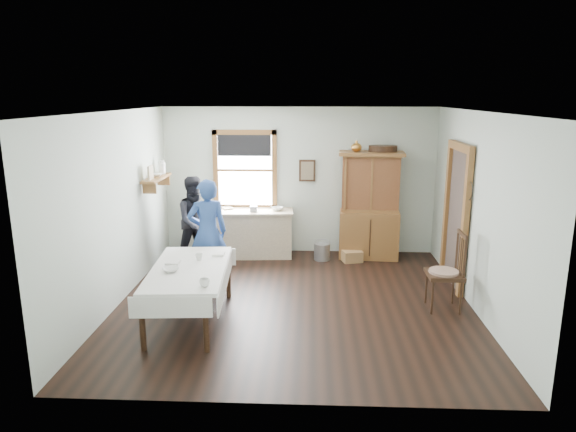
{
  "coord_description": "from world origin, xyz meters",
  "views": [
    {
      "loc": [
        0.22,
        -6.9,
        2.92
      ],
      "look_at": [
        -0.11,
        0.3,
        1.21
      ],
      "focal_mm": 32.0,
      "sensor_mm": 36.0,
      "label": 1
    }
  ],
  "objects": [
    {
      "name": "room",
      "position": [
        0.0,
        0.0,
        1.35
      ],
      "size": [
        5.01,
        5.01,
        2.7
      ],
      "color": "black",
      "rests_on": "ground"
    },
    {
      "name": "window",
      "position": [
        -1.0,
        2.47,
        1.63
      ],
      "size": [
        1.18,
        0.07,
        1.48
      ],
      "color": "white",
      "rests_on": "room"
    },
    {
      "name": "doorway",
      "position": [
        2.46,
        0.85,
        1.16
      ],
      "size": [
        0.09,
        1.14,
        2.22
      ],
      "color": "#483A33",
      "rests_on": "room"
    },
    {
      "name": "wall_shelf",
      "position": [
        -2.37,
        1.54,
        1.57
      ],
      "size": [
        0.24,
        1.0,
        0.44
      ],
      "color": "#915D2D",
      "rests_on": "room"
    },
    {
      "name": "framed_picture",
      "position": [
        0.15,
        2.46,
        1.55
      ],
      "size": [
        0.3,
        0.04,
        0.4
      ],
      "primitive_type": "cube",
      "color": "#362213",
      "rests_on": "room"
    },
    {
      "name": "rug_beater",
      "position": [
        2.45,
        0.3,
        1.72
      ],
      "size": [
        0.01,
        0.27,
        0.27
      ],
      "primitive_type": "torus",
      "rotation": [
        0.0,
        1.57,
        0.0
      ],
      "color": "black",
      "rests_on": "room"
    },
    {
      "name": "work_counter",
      "position": [
        -0.86,
        2.14,
        0.43
      ],
      "size": [
        1.54,
        0.67,
        0.86
      ],
      "primitive_type": "cube",
      "rotation": [
        0.0,
        0.0,
        0.07
      ],
      "color": "#C6B08A",
      "rests_on": "room"
    },
    {
      "name": "china_hutch",
      "position": [
        1.28,
        2.16,
        0.97
      ],
      "size": [
        1.17,
        0.61,
        1.93
      ],
      "primitive_type": "cube",
      "rotation": [
        0.0,
        0.0,
        -0.07
      ],
      "color": "#915D2D",
      "rests_on": "room"
    },
    {
      "name": "dining_table",
      "position": [
        -1.34,
        -0.69,
        0.37
      ],
      "size": [
        1.1,
        1.92,
        0.74
      ],
      "primitive_type": "cube",
      "rotation": [
        0.0,
        0.0,
        0.07
      ],
      "color": "white",
      "rests_on": "room"
    },
    {
      "name": "spindle_chair",
      "position": [
        2.07,
        -0.13,
        0.56
      ],
      "size": [
        0.51,
        0.51,
        1.11
      ],
      "primitive_type": "cube",
      "rotation": [
        0.0,
        0.0,
        -0.0
      ],
      "color": "#362213",
      "rests_on": "room"
    },
    {
      "name": "pail",
      "position": [
        0.43,
        1.97,
        0.15
      ],
      "size": [
        0.3,
        0.3,
        0.31
      ],
      "primitive_type": "cube",
      "rotation": [
        0.0,
        0.0,
        -0.03
      ],
      "color": "#999DA1",
      "rests_on": "room"
    },
    {
      "name": "wicker_basket",
      "position": [
        0.97,
        1.88,
        0.1
      ],
      "size": [
        0.39,
        0.32,
        0.2
      ],
      "primitive_type": "cube",
      "rotation": [
        0.0,
        0.0,
        0.26
      ],
      "color": "#A07448",
      "rests_on": "room"
    },
    {
      "name": "woman_blue",
      "position": [
        -1.37,
        0.68,
        0.77
      ],
      "size": [
        0.66,
        0.54,
        1.55
      ],
      "primitive_type": "imported",
      "rotation": [
        0.0,
        0.0,
        3.48
      ],
      "color": "#274788",
      "rests_on": "room"
    },
    {
      "name": "figure_dark",
      "position": [
        -1.76,
        1.64,
        0.72
      ],
      "size": [
        0.89,
        0.84,
        1.44
      ],
      "primitive_type": "imported",
      "rotation": [
        0.0,
        0.0,
        0.57
      ],
      "color": "black",
      "rests_on": "room"
    },
    {
      "name": "table_cup_a",
      "position": [
        -1.0,
        -1.34,
        0.79
      ],
      "size": [
        0.14,
        0.14,
        0.09
      ],
      "primitive_type": "imported",
      "rotation": [
        0.0,
        0.0,
        0.2
      ],
      "color": "white",
      "rests_on": "dining_table"
    },
    {
      "name": "table_cup_b",
      "position": [
        -1.27,
        -0.39,
        0.79
      ],
      "size": [
        0.13,
        0.13,
        0.1
      ],
      "primitive_type": "imported",
      "rotation": [
        0.0,
        0.0,
        0.38
      ],
      "color": "white",
      "rests_on": "dining_table"
    },
    {
      "name": "table_bowl",
      "position": [
        -1.53,
        -0.85,
        0.77
      ],
      "size": [
        0.3,
        0.3,
        0.06
      ],
      "primitive_type": "imported",
      "rotation": [
        0.0,
        0.0,
        0.42
      ],
      "color": "white",
      "rests_on": "dining_table"
    },
    {
      "name": "counter_book",
      "position": [
        -1.41,
        2.25,
        0.87
      ],
      "size": [
        0.24,
        0.26,
        0.02
      ],
      "primitive_type": "imported",
      "rotation": [
        0.0,
        0.0,
        0.52
      ],
      "color": "#72634C",
      "rests_on": "work_counter"
    },
    {
      "name": "counter_bowl",
      "position": [
        -0.39,
        2.17,
        0.89
      ],
      "size": [
        0.21,
        0.21,
        0.07
      ],
      "primitive_type": "imported",
      "rotation": [
        0.0,
        0.0,
        -0.02
      ],
      "color": "white",
      "rests_on": "work_counter"
    },
    {
      "name": "shelf_bowl",
      "position": [
        -2.37,
        1.55,
        1.6
      ],
      "size": [
        0.22,
        0.22,
        0.05
      ],
      "primitive_type": "imported",
      "color": "white",
      "rests_on": "wall_shelf"
    }
  ]
}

